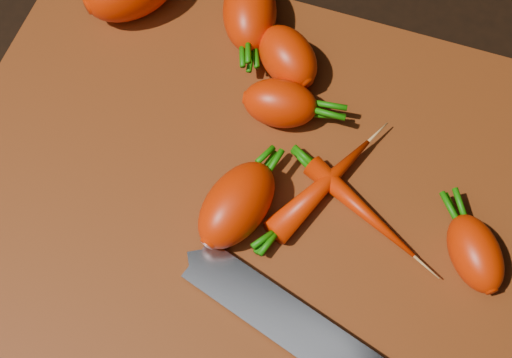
% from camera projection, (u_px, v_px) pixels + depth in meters
% --- Properties ---
extents(ground, '(2.00, 2.00, 0.01)m').
position_uv_depth(ground, '(252.00, 208.00, 0.58)').
color(ground, black).
extents(cutting_board, '(0.50, 0.40, 0.01)m').
position_uv_depth(cutting_board, '(252.00, 202.00, 0.57)').
color(cutting_board, '#5E2A10').
rests_on(cutting_board, ground).
extents(carrot_1, '(0.08, 0.07, 0.04)m').
position_uv_depth(carrot_1, '(288.00, 57.00, 0.60)').
color(carrot_1, red).
rests_on(carrot_1, cutting_board).
extents(carrot_2, '(0.07, 0.09, 0.05)m').
position_uv_depth(carrot_2, '(250.00, 11.00, 0.61)').
color(carrot_2, red).
rests_on(carrot_2, cutting_board).
extents(carrot_3, '(0.07, 0.09, 0.05)m').
position_uv_depth(carrot_3, '(237.00, 205.00, 0.54)').
color(carrot_3, red).
rests_on(carrot_3, cutting_board).
extents(carrot_4, '(0.07, 0.05, 0.04)m').
position_uv_depth(carrot_4, '(280.00, 103.00, 0.58)').
color(carrot_4, red).
rests_on(carrot_4, cutting_board).
extents(carrot_5, '(0.07, 0.07, 0.04)m').
position_uv_depth(carrot_5, '(475.00, 253.00, 0.53)').
color(carrot_5, red).
rests_on(carrot_5, cutting_board).
extents(carrot_6, '(0.07, 0.11, 0.02)m').
position_uv_depth(carrot_6, '(322.00, 186.00, 0.56)').
color(carrot_6, red).
rests_on(carrot_6, cutting_board).
extents(carrot_7, '(0.10, 0.07, 0.02)m').
position_uv_depth(carrot_7, '(361.00, 209.00, 0.55)').
color(carrot_7, red).
rests_on(carrot_7, cutting_board).
extents(knife, '(0.31, 0.12, 0.02)m').
position_uv_depth(knife, '(326.00, 348.00, 0.51)').
color(knife, gray).
rests_on(knife, cutting_board).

